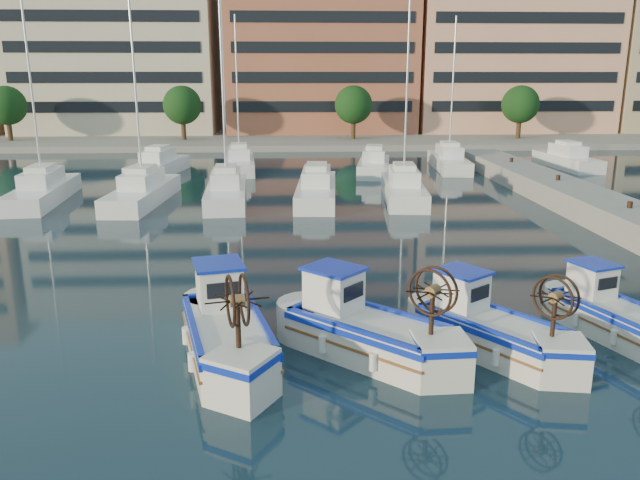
{
  "coord_description": "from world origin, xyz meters",
  "views": [
    {
      "loc": [
        -2.8,
        -13.73,
        7.16
      ],
      "look_at": [
        -1.77,
        7.68,
        1.5
      ],
      "focal_mm": 35.0,
      "sensor_mm": 36.0,
      "label": 1
    }
  ],
  "objects_px": {
    "fishing_boat_d": "(614,313)",
    "fishing_boat_b": "(365,328)",
    "fishing_boat_c": "(489,327)",
    "fishing_boat_a": "(226,330)"
  },
  "relations": [
    {
      "from": "fishing_boat_d",
      "to": "fishing_boat_c",
      "type": "bearing_deg",
      "value": 174.41
    },
    {
      "from": "fishing_boat_a",
      "to": "fishing_boat_c",
      "type": "height_order",
      "value": "fishing_boat_a"
    },
    {
      "from": "fishing_boat_a",
      "to": "fishing_boat_d",
      "type": "bearing_deg",
      "value": -8.74
    },
    {
      "from": "fishing_boat_b",
      "to": "fishing_boat_d",
      "type": "distance_m",
      "value": 7.26
    },
    {
      "from": "fishing_boat_a",
      "to": "fishing_boat_b",
      "type": "height_order",
      "value": "fishing_boat_a"
    },
    {
      "from": "fishing_boat_c",
      "to": "fishing_boat_d",
      "type": "height_order",
      "value": "fishing_boat_c"
    },
    {
      "from": "fishing_boat_d",
      "to": "fishing_boat_b",
      "type": "bearing_deg",
      "value": 168.75
    },
    {
      "from": "fishing_boat_b",
      "to": "fishing_boat_a",
      "type": "bearing_deg",
      "value": 132.58
    },
    {
      "from": "fishing_boat_b",
      "to": "fishing_boat_c",
      "type": "distance_m",
      "value": 3.32
    },
    {
      "from": "fishing_boat_a",
      "to": "fishing_boat_d",
      "type": "height_order",
      "value": "fishing_boat_a"
    }
  ]
}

